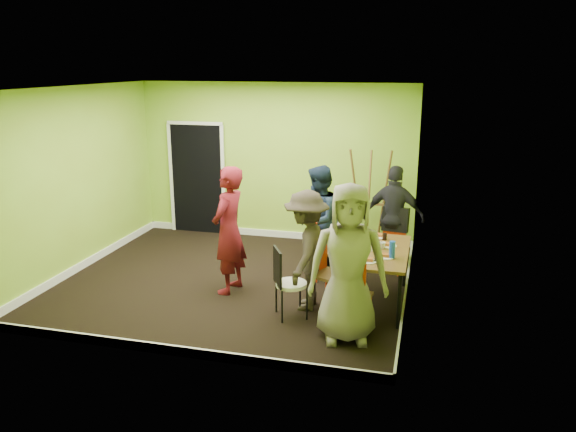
{
  "coord_description": "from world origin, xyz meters",
  "views": [
    {
      "loc": [
        2.69,
        -7.32,
        3.14
      ],
      "look_at": [
        0.82,
        0.0,
        1.05
      ],
      "focal_mm": 35.0,
      "sensor_mm": 36.0,
      "label": 1
    }
  ],
  "objects_px": {
    "chair_front_end": "(353,292)",
    "person_left_far": "(318,221)",
    "easel": "(370,202)",
    "person_left_near": "(306,250)",
    "chair_left_far": "(322,245)",
    "dining_table": "(374,254)",
    "person_front_end": "(348,264)",
    "chair_left_near": "(325,267)",
    "person_standing": "(229,230)",
    "person_back_end": "(395,217)",
    "chair_bentwood": "(286,279)",
    "blue_bottle": "(392,250)",
    "chair_back_end": "(395,226)",
    "thermos": "(372,243)",
    "orange_bottle": "(368,242)"
  },
  "relations": [
    {
      "from": "person_left_far",
      "to": "person_left_near",
      "type": "xyz_separation_m",
      "value": [
        0.1,
        -1.26,
        -0.04
      ]
    },
    {
      "from": "chair_back_end",
      "to": "person_left_near",
      "type": "relative_size",
      "value": 0.62
    },
    {
      "from": "person_back_end",
      "to": "person_front_end",
      "type": "bearing_deg",
      "value": 93.05
    },
    {
      "from": "person_left_far",
      "to": "blue_bottle",
      "type": "bearing_deg",
      "value": 50.59
    },
    {
      "from": "easel",
      "to": "person_standing",
      "type": "distance_m",
      "value": 2.78
    },
    {
      "from": "person_left_far",
      "to": "person_front_end",
      "type": "height_order",
      "value": "person_front_end"
    },
    {
      "from": "orange_bottle",
      "to": "person_left_far",
      "type": "bearing_deg",
      "value": 139.47
    },
    {
      "from": "person_standing",
      "to": "person_back_end",
      "type": "height_order",
      "value": "person_standing"
    },
    {
      "from": "chair_front_end",
      "to": "chair_left_far",
      "type": "bearing_deg",
      "value": 122.0
    },
    {
      "from": "thermos",
      "to": "chair_bentwood",
      "type": "bearing_deg",
      "value": -146.61
    },
    {
      "from": "chair_bentwood",
      "to": "person_left_near",
      "type": "distance_m",
      "value": 0.48
    },
    {
      "from": "dining_table",
      "to": "easel",
      "type": "distance_m",
      "value": 2.15
    },
    {
      "from": "dining_table",
      "to": "person_front_end",
      "type": "height_order",
      "value": "person_front_end"
    },
    {
      "from": "chair_front_end",
      "to": "person_left_far",
      "type": "distance_m",
      "value": 2.02
    },
    {
      "from": "easel",
      "to": "person_left_far",
      "type": "height_order",
      "value": "easel"
    },
    {
      "from": "easel",
      "to": "blue_bottle",
      "type": "distance_m",
      "value": 2.46
    },
    {
      "from": "chair_left_far",
      "to": "orange_bottle",
      "type": "height_order",
      "value": "chair_left_far"
    },
    {
      "from": "chair_back_end",
      "to": "person_left_near",
      "type": "xyz_separation_m",
      "value": [
        -1.01,
        -1.76,
        0.1
      ]
    },
    {
      "from": "dining_table",
      "to": "chair_left_far",
      "type": "distance_m",
      "value": 1.1
    },
    {
      "from": "chair_bentwood",
      "to": "person_back_end",
      "type": "xyz_separation_m",
      "value": [
        1.17,
        2.22,
        0.3
      ]
    },
    {
      "from": "dining_table",
      "to": "person_back_end",
      "type": "xyz_separation_m",
      "value": [
        0.16,
        1.52,
        0.11
      ]
    },
    {
      "from": "person_front_end",
      "to": "chair_front_end",
      "type": "bearing_deg",
      "value": 65.51
    },
    {
      "from": "orange_bottle",
      "to": "person_back_end",
      "type": "xyz_separation_m",
      "value": [
        0.26,
        1.33,
        0.02
      ]
    },
    {
      "from": "thermos",
      "to": "blue_bottle",
      "type": "height_order",
      "value": "blue_bottle"
    },
    {
      "from": "person_left_far",
      "to": "easel",
      "type": "bearing_deg",
      "value": 157.91
    },
    {
      "from": "chair_left_far",
      "to": "blue_bottle",
      "type": "height_order",
      "value": "blue_bottle"
    },
    {
      "from": "orange_bottle",
      "to": "person_left_far",
      "type": "height_order",
      "value": "person_left_far"
    },
    {
      "from": "chair_bentwood",
      "to": "person_front_end",
      "type": "height_order",
      "value": "person_front_end"
    },
    {
      "from": "person_back_end",
      "to": "chair_left_near",
      "type": "bearing_deg",
      "value": 77.01
    },
    {
      "from": "chair_front_end",
      "to": "person_left_near",
      "type": "xyz_separation_m",
      "value": [
        -0.69,
        0.57,
        0.27
      ]
    },
    {
      "from": "chair_front_end",
      "to": "person_standing",
      "type": "bearing_deg",
      "value": 164.58
    },
    {
      "from": "chair_back_end",
      "to": "orange_bottle",
      "type": "distance_m",
      "value": 1.25
    },
    {
      "from": "person_left_near",
      "to": "person_back_end",
      "type": "height_order",
      "value": "person_back_end"
    },
    {
      "from": "person_back_end",
      "to": "chair_back_end",
      "type": "bearing_deg",
      "value": 107.33
    },
    {
      "from": "chair_front_end",
      "to": "easel",
      "type": "height_order",
      "value": "easel"
    },
    {
      "from": "person_front_end",
      "to": "orange_bottle",
      "type": "bearing_deg",
      "value": 74.2
    },
    {
      "from": "person_standing",
      "to": "person_left_far",
      "type": "bearing_deg",
      "value": 140.88
    },
    {
      "from": "dining_table",
      "to": "person_front_end",
      "type": "distance_m",
      "value": 1.13
    },
    {
      "from": "dining_table",
      "to": "blue_bottle",
      "type": "relative_size",
      "value": 6.73
    },
    {
      "from": "chair_left_near",
      "to": "person_left_far",
      "type": "relative_size",
      "value": 0.57
    },
    {
      "from": "person_standing",
      "to": "person_back_end",
      "type": "relative_size",
      "value": 1.11
    },
    {
      "from": "thermos",
      "to": "person_left_far",
      "type": "distance_m",
      "value": 1.32
    },
    {
      "from": "easel",
      "to": "person_left_near",
      "type": "bearing_deg",
      "value": -102.27
    },
    {
      "from": "person_front_end",
      "to": "person_left_far",
      "type": "bearing_deg",
      "value": 98.43
    },
    {
      "from": "chair_back_end",
      "to": "person_back_end",
      "type": "relative_size",
      "value": 0.6
    },
    {
      "from": "chair_back_end",
      "to": "easel",
      "type": "height_order",
      "value": "easel"
    },
    {
      "from": "easel",
      "to": "orange_bottle",
      "type": "bearing_deg",
      "value": -84.14
    },
    {
      "from": "easel",
      "to": "person_left_near",
      "type": "xyz_separation_m",
      "value": [
        -0.54,
        -2.47,
        -0.09
      ]
    },
    {
      "from": "chair_bentwood",
      "to": "blue_bottle",
      "type": "distance_m",
      "value": 1.38
    },
    {
      "from": "chair_front_end",
      "to": "person_back_end",
      "type": "bearing_deg",
      "value": 91.79
    }
  ]
}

